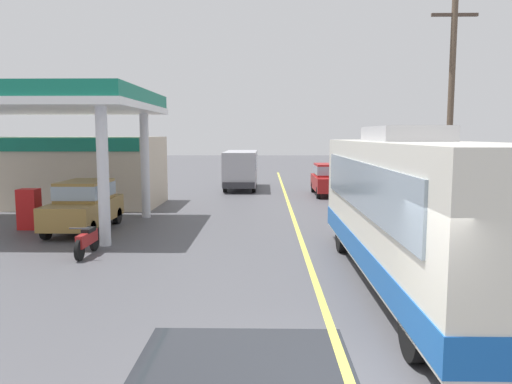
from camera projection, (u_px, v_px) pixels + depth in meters
The scene contains 10 objects.
ground at pixel (287, 200), 26.42m from camera, with size 120.00×120.00×0.00m, color #4C4C51.
lane_divider_stripe at pixel (293, 215), 21.45m from camera, with size 0.16×50.00×0.01m, color #D8CC4C.
coach_bus_main at pixel (414, 212), 11.30m from camera, with size 2.60×11.04×3.69m.
gas_station_roadside at pixel (71, 154), 22.24m from camera, with size 9.10×11.95×5.10m.
car_at_pump at pixel (85, 203), 17.97m from camera, with size 1.70×4.20×1.82m.
minibus_opposing_lane at pixel (241, 166), 31.95m from camera, with size 2.04×6.13×2.44m.
motorcycle_parked_forecourt at pixel (87, 240), 14.28m from camera, with size 0.55×1.80×0.92m.
pedestrian_near_pump at pixel (107, 198), 20.01m from camera, with size 0.55×0.22×1.66m.
car_trailing_behind_bus at pixel (328, 178), 28.68m from camera, with size 1.70×4.20×1.82m.
utility_pole_roadside at pixel (451, 108), 19.59m from camera, with size 1.80×0.24×8.73m.
Camera 1 is at (-1.20, -6.22, 3.46)m, focal length 34.66 mm.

